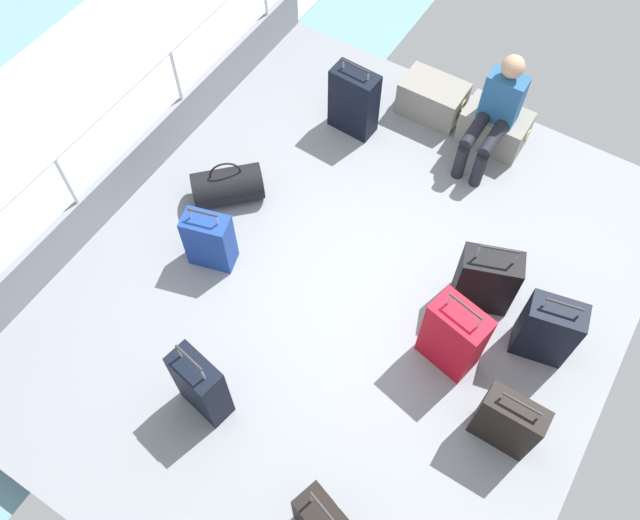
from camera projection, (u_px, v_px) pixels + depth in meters
The scene contains 15 objects.
ground_plane at pixel (344, 289), 5.51m from camera, with size 4.40×5.20×0.06m, color gray.
gunwale_port at pixel (138, 164), 5.88m from camera, with size 0.06×5.20×0.45m, color gray.
railing_port at pixel (122, 121), 5.41m from camera, with size 0.04×4.20×1.02m.
sea_wake at pixel (45, 142), 6.76m from camera, with size 12.00×12.00×0.01m.
cargo_crate_0 at pixel (432, 98), 6.36m from camera, with size 0.65×0.39×0.37m.
cargo_crate_1 at pixel (494, 127), 6.16m from camera, with size 0.64×0.39×0.37m.
passenger_seated at pixel (495, 111), 5.77m from camera, with size 0.34×0.66×1.07m.
suitcase_0 at pixel (210, 240), 5.39m from camera, with size 0.43×0.31×0.69m.
suitcase_2 at pixel (201, 386), 4.66m from camera, with size 0.42×0.27×0.88m.
suitcase_3 at pixel (453, 336), 4.86m from camera, with size 0.48×0.34×0.86m.
suitcase_4 at pixel (547, 330), 4.92m from camera, with size 0.45×0.32×0.75m.
suitcase_5 at pixel (354, 101), 6.12m from camera, with size 0.45×0.25×0.78m.
suitcase_6 at pixel (486, 280), 5.16m from camera, with size 0.51×0.38×0.79m.
suitcase_7 at pixel (508, 422), 4.57m from camera, with size 0.44×0.20×0.71m.
duffel_bag at pixel (228, 186), 5.83m from camera, with size 0.67×0.67×0.48m.
Camera 1 is at (1.23, -2.35, 4.81)m, focal length 36.66 mm.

